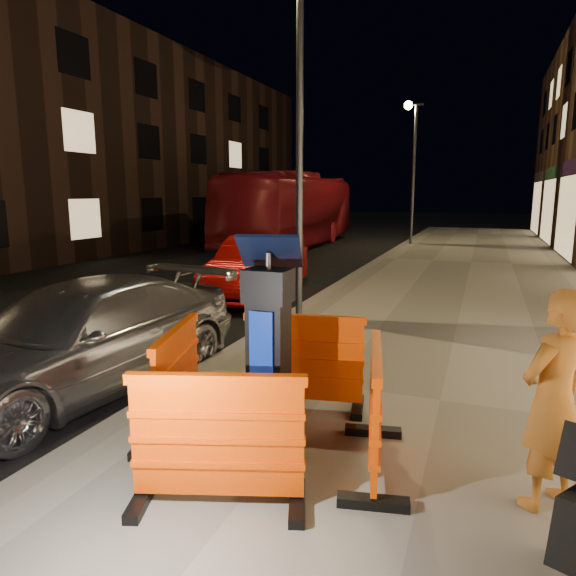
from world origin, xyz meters
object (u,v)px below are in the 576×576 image
at_px(car_red, 259,297).
at_px(bus_doubledecker, 293,246).
at_px(car_silver, 85,389).
at_px(barrier_kerbside, 178,380).
at_px(man, 553,400).
at_px(parking_kiosk, 269,350).
at_px(barrier_back, 304,362).
at_px(barrier_bldgside, 375,410).
at_px(barrier_front, 218,441).

relative_size(car_red, bus_doubledecker, 0.37).
bearing_deg(car_silver, car_red, 100.78).
relative_size(barrier_kerbside, man, 0.80).
bearing_deg(bus_doubledecker, car_silver, -80.15).
bearing_deg(car_red, parking_kiosk, -72.34).
relative_size(car_silver, man, 2.81).
distance_m(parking_kiosk, barrier_kerbside, 1.03).
bearing_deg(barrier_kerbside, barrier_back, -60.67).
xyz_separation_m(barrier_back, car_red, (-3.20, 5.95, -0.66)).
distance_m(barrier_back, bus_doubledecker, 18.24).
bearing_deg(barrier_bldgside, bus_doubledecker, 10.73).
height_order(bus_doubledecker, man, man).
height_order(barrier_front, car_red, barrier_front).
xyz_separation_m(barrier_front, bus_doubledecker, (-6.47, 18.94, -0.66)).
bearing_deg(barrier_back, barrier_front, -100.67).
bearing_deg(man, car_red, -99.39).
bearing_deg(car_red, barrier_front, -75.05).
relative_size(parking_kiosk, car_red, 0.43).
distance_m(parking_kiosk, car_red, 7.68).
distance_m(barrier_front, man, 2.43).
relative_size(parking_kiosk, barrier_kerbside, 1.40).
distance_m(car_silver, car_red, 6.09).
relative_size(barrier_bldgside, bus_doubledecker, 0.11).
bearing_deg(car_silver, barrier_bldgside, -4.52).
distance_m(barrier_back, barrier_bldgside, 1.34).
bearing_deg(bus_doubledecker, man, -66.28).
bearing_deg(barrier_bldgside, car_silver, 66.25).
height_order(barrier_back, barrier_bldgside, same).
height_order(barrier_kerbside, car_silver, barrier_kerbside).
height_order(barrier_kerbside, car_red, barrier_kerbside).
height_order(parking_kiosk, barrier_bldgside, parking_kiosk).
distance_m(barrier_bldgside, bus_doubledecker, 19.47).
bearing_deg(barrier_back, parking_kiosk, -100.67).
bearing_deg(car_red, barrier_kerbside, -79.16).
xyz_separation_m(parking_kiosk, barrier_kerbside, (-0.95, 0.00, -0.40)).
distance_m(barrier_bldgside, car_silver, 3.95).
relative_size(barrier_bldgside, car_red, 0.30).
bearing_deg(barrier_front, barrier_bldgside, 26.33).
distance_m(parking_kiosk, car_silver, 3.16).
relative_size(barrier_front, car_silver, 0.29).
xyz_separation_m(parking_kiosk, man, (2.24, -0.07, -0.10)).
relative_size(barrier_back, barrier_bldgside, 1.00).
xyz_separation_m(barrier_front, barrier_kerbside, (-0.95, 0.95, 0.00)).
height_order(barrier_front, man, man).
height_order(barrier_back, car_red, barrier_back).
bearing_deg(man, car_silver, -57.22).
bearing_deg(car_red, barrier_bldgside, -66.20).
xyz_separation_m(car_silver, man, (5.10, -0.89, 0.97)).
height_order(barrier_back, car_silver, barrier_back).
xyz_separation_m(parking_kiosk, barrier_front, (0.00, -0.95, -0.40)).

